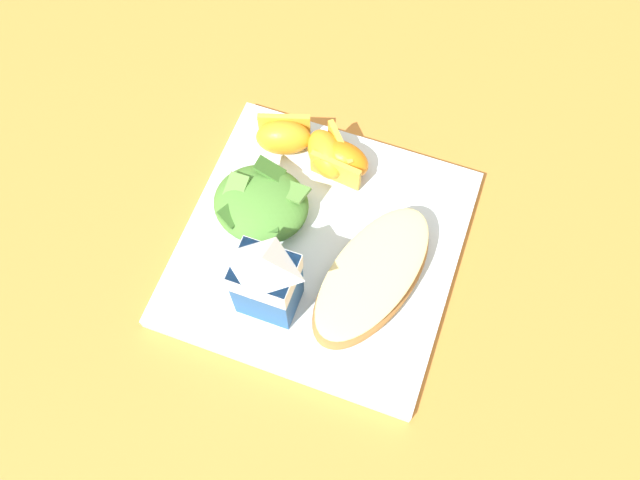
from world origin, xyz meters
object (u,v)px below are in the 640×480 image
object	(u,v)px
green_salad_pile	(261,204)
milk_carton	(266,280)
white_plate	(320,247)
orange_wedge_middle	(328,154)
cheesy_pizza_bread	(372,277)
orange_wedge_rear	(284,136)
orange_wedge_front	(341,160)

from	to	relation	value
green_salad_pile	milk_carton	world-z (taller)	milk_carton
white_plate	orange_wedge_middle	xyz separation A→B (m)	(0.03, -0.09, 0.03)
cheesy_pizza_bread	orange_wedge_rear	distance (m)	0.19
milk_carton	orange_wedge_rear	distance (m)	0.19
cheesy_pizza_bread	orange_wedge_middle	world-z (taller)	orange_wedge_middle
milk_carton	orange_wedge_rear	xyz separation A→B (m)	(0.05, -0.17, -0.04)
milk_carton	orange_wedge_rear	bearing A→B (deg)	-73.43
orange_wedge_rear	milk_carton	bearing A→B (deg)	106.57
cheesy_pizza_bread	orange_wedge_rear	size ratio (longest dim) A/B	2.72
white_plate	orange_wedge_front	distance (m)	0.10
cheesy_pizza_bread	orange_wedge_front	bearing A→B (deg)	-58.10
white_plate	cheesy_pizza_bread	world-z (taller)	cheesy_pizza_bread
green_salad_pile	orange_wedge_rear	size ratio (longest dim) A/B	1.47
green_salad_pile	white_plate	bearing A→B (deg)	168.86
white_plate	milk_carton	bearing A→B (deg)	71.13
cheesy_pizza_bread	milk_carton	distance (m)	0.11
cheesy_pizza_bread	green_salad_pile	bearing A→B (deg)	-15.78
white_plate	orange_wedge_middle	distance (m)	0.10
green_salad_pile	milk_carton	bearing A→B (deg)	116.26
green_salad_pile	orange_wedge_middle	xyz separation A→B (m)	(-0.04, -0.08, -0.00)
cheesy_pizza_bread	milk_carton	size ratio (longest dim) A/B	1.69
green_salad_pile	orange_wedge_middle	distance (m)	0.09
green_salad_pile	orange_wedge_front	size ratio (longest dim) A/B	1.56
orange_wedge_middle	white_plate	bearing A→B (deg)	104.89
orange_wedge_middle	orange_wedge_rear	xyz separation A→B (m)	(0.05, -0.00, 0.00)
green_salad_pile	orange_wedge_front	xyz separation A→B (m)	(-0.06, -0.08, -0.00)
green_salad_pile	orange_wedge_rear	distance (m)	0.09
milk_carton	orange_wedge_middle	bearing A→B (deg)	-90.22
green_salad_pile	cheesy_pizza_bread	bearing A→B (deg)	164.22
cheesy_pizza_bread	orange_wedge_rear	xyz separation A→B (m)	(0.14, -0.12, 0.00)
orange_wedge_front	milk_carton	bearing A→B (deg)	84.12
milk_carton	orange_wedge_rear	world-z (taller)	milk_carton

